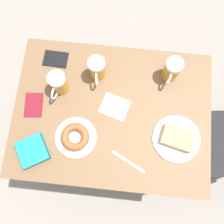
{
  "coord_description": "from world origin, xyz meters",
  "views": [
    {
      "loc": [
        0.29,
        0.03,
        1.95
      ],
      "look_at": [
        0.0,
        0.0,
        0.75
      ],
      "focal_mm": 40.0,
      "sensor_mm": 36.0,
      "label": 1
    }
  ],
  "objects_px": {
    "plate_with_donut": "(75,137)",
    "beer_mug_right": "(97,69)",
    "beer_mug_left": "(59,84)",
    "fork": "(128,162)",
    "blue_pouch": "(33,151)",
    "passport_near_edge": "(34,104)",
    "passport_far_edge": "(56,59)",
    "napkin_folded": "(115,107)",
    "beer_mug_center": "(172,70)",
    "plate_with_cake": "(177,138)"
  },
  "relations": [
    {
      "from": "plate_with_donut",
      "to": "beer_mug_center",
      "type": "xyz_separation_m",
      "value": [
        -0.37,
        0.44,
        0.05
      ]
    },
    {
      "from": "napkin_folded",
      "to": "fork",
      "type": "height_order",
      "value": "same"
    },
    {
      "from": "passport_far_edge",
      "to": "blue_pouch",
      "type": "xyz_separation_m",
      "value": [
        0.49,
        -0.03,
        0.02
      ]
    },
    {
      "from": "napkin_folded",
      "to": "passport_near_edge",
      "type": "xyz_separation_m",
      "value": [
        0.03,
        -0.41,
        0.0
      ]
    },
    {
      "from": "plate_with_cake",
      "to": "blue_pouch",
      "type": "distance_m",
      "value": 0.69
    },
    {
      "from": "beer_mug_left",
      "to": "beer_mug_right",
      "type": "distance_m",
      "value": 0.2
    },
    {
      "from": "plate_with_donut",
      "to": "blue_pouch",
      "type": "relative_size",
      "value": 1.12
    },
    {
      "from": "plate_with_donut",
      "to": "beer_mug_left",
      "type": "distance_m",
      "value": 0.27
    },
    {
      "from": "napkin_folded",
      "to": "beer_mug_center",
      "type": "bearing_deg",
      "value": 127.19
    },
    {
      "from": "napkin_folded",
      "to": "fork",
      "type": "relative_size",
      "value": 0.95
    },
    {
      "from": "plate_with_cake",
      "to": "passport_near_edge",
      "type": "bearing_deg",
      "value": -98.03
    },
    {
      "from": "beer_mug_left",
      "to": "blue_pouch",
      "type": "bearing_deg",
      "value": -13.87
    },
    {
      "from": "beer_mug_right",
      "to": "blue_pouch",
      "type": "relative_size",
      "value": 0.75
    },
    {
      "from": "fork",
      "to": "blue_pouch",
      "type": "xyz_separation_m",
      "value": [
        -0.0,
        -0.46,
        0.02
      ]
    },
    {
      "from": "fork",
      "to": "passport_far_edge",
      "type": "relative_size",
      "value": 1.3
    },
    {
      "from": "passport_near_edge",
      "to": "blue_pouch",
      "type": "height_order",
      "value": "blue_pouch"
    },
    {
      "from": "passport_far_edge",
      "to": "passport_near_edge",
      "type": "bearing_deg",
      "value": -15.4
    },
    {
      "from": "fork",
      "to": "passport_far_edge",
      "type": "height_order",
      "value": "passport_far_edge"
    },
    {
      "from": "plate_with_cake",
      "to": "beer_mug_right",
      "type": "xyz_separation_m",
      "value": [
        -0.3,
        -0.42,
        0.05
      ]
    },
    {
      "from": "plate_with_cake",
      "to": "passport_near_edge",
      "type": "relative_size",
      "value": 1.73
    },
    {
      "from": "beer_mug_left",
      "to": "beer_mug_center",
      "type": "relative_size",
      "value": 1.0
    },
    {
      "from": "fork",
      "to": "napkin_folded",
      "type": "bearing_deg",
      "value": -161.02
    },
    {
      "from": "beer_mug_center",
      "to": "blue_pouch",
      "type": "bearing_deg",
      "value": -53.75
    },
    {
      "from": "fork",
      "to": "plate_with_donut",
      "type": "bearing_deg",
      "value": -108.59
    },
    {
      "from": "plate_with_cake",
      "to": "fork",
      "type": "distance_m",
      "value": 0.26
    },
    {
      "from": "beer_mug_left",
      "to": "napkin_folded",
      "type": "relative_size",
      "value": 0.84
    },
    {
      "from": "blue_pouch",
      "to": "passport_far_edge",
      "type": "bearing_deg",
      "value": 176.71
    },
    {
      "from": "passport_far_edge",
      "to": "beer_mug_left",
      "type": "bearing_deg",
      "value": 19.03
    },
    {
      "from": "beer_mug_center",
      "to": "fork",
      "type": "relative_size",
      "value": 0.8
    },
    {
      "from": "beer_mug_center",
      "to": "fork",
      "type": "xyz_separation_m",
      "value": [
        0.46,
        -0.17,
        -0.07
      ]
    },
    {
      "from": "passport_near_edge",
      "to": "fork",
      "type": "bearing_deg",
      "value": 64.75
    },
    {
      "from": "beer_mug_left",
      "to": "beer_mug_center",
      "type": "height_order",
      "value": "same"
    },
    {
      "from": "passport_far_edge",
      "to": "blue_pouch",
      "type": "distance_m",
      "value": 0.49
    },
    {
      "from": "plate_with_donut",
      "to": "blue_pouch",
      "type": "distance_m",
      "value": 0.21
    },
    {
      "from": "passport_near_edge",
      "to": "beer_mug_left",
      "type": "bearing_deg",
      "value": 128.62
    },
    {
      "from": "beer_mug_right",
      "to": "napkin_folded",
      "type": "bearing_deg",
      "value": 32.65
    },
    {
      "from": "beer_mug_left",
      "to": "passport_far_edge",
      "type": "bearing_deg",
      "value": -160.97
    },
    {
      "from": "fork",
      "to": "passport_far_edge",
      "type": "distance_m",
      "value": 0.65
    },
    {
      "from": "plate_with_donut",
      "to": "beer_mug_right",
      "type": "height_order",
      "value": "beer_mug_right"
    },
    {
      "from": "passport_far_edge",
      "to": "blue_pouch",
      "type": "relative_size",
      "value": 0.72
    },
    {
      "from": "napkin_folded",
      "to": "passport_near_edge",
      "type": "distance_m",
      "value": 0.41
    },
    {
      "from": "beer_mug_right",
      "to": "passport_far_edge",
      "type": "relative_size",
      "value": 1.04
    },
    {
      "from": "beer_mug_left",
      "to": "passport_far_edge",
      "type": "distance_m",
      "value": 0.18
    },
    {
      "from": "passport_near_edge",
      "to": "passport_far_edge",
      "type": "xyz_separation_m",
      "value": [
        -0.26,
        0.07,
        0.0
      ]
    },
    {
      "from": "beer_mug_left",
      "to": "passport_near_edge",
      "type": "xyz_separation_m",
      "value": [
        0.1,
        -0.12,
        -0.06
      ]
    },
    {
      "from": "blue_pouch",
      "to": "fork",
      "type": "bearing_deg",
      "value": 89.73
    },
    {
      "from": "passport_far_edge",
      "to": "beer_mug_center",
      "type": "bearing_deg",
      "value": 87.3
    },
    {
      "from": "blue_pouch",
      "to": "beer_mug_right",
      "type": "bearing_deg",
      "value": 148.78
    },
    {
      "from": "beer_mug_left",
      "to": "passport_near_edge",
      "type": "bearing_deg",
      "value": -51.38
    },
    {
      "from": "beer_mug_center",
      "to": "fork",
      "type": "bearing_deg",
      "value": -20.37
    }
  ]
}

